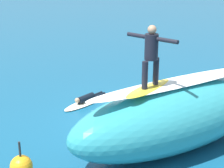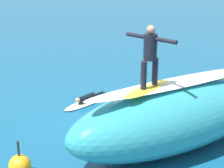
{
  "view_description": "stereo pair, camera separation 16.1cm",
  "coord_description": "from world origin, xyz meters",
  "px_view_note": "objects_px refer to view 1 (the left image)",
  "views": [
    {
      "loc": [
        4.45,
        10.44,
        5.31
      ],
      "look_at": [
        0.65,
        0.06,
        1.48
      ],
      "focal_mm": 57.86,
      "sensor_mm": 36.0,
      "label": 1
    },
    {
      "loc": [
        4.29,
        10.5,
        5.31
      ],
      "look_at": [
        0.65,
        0.06,
        1.48
      ],
      "focal_mm": 57.86,
      "sensor_mm": 36.0,
      "label": 2
    }
  ],
  "objects_px": {
    "surfboard_paddling": "(86,102)",
    "buoy_marker": "(21,166)",
    "surfboard_riding": "(150,88)",
    "surfer_paddling": "(88,98)",
    "surfer_riding": "(151,52)"
  },
  "relations": [
    {
      "from": "surfboard_riding",
      "to": "buoy_marker",
      "type": "height_order",
      "value": "surfboard_riding"
    },
    {
      "from": "surfer_paddling",
      "to": "surfboard_paddling",
      "type": "bearing_deg",
      "value": -0.0
    },
    {
      "from": "surfer_paddling",
      "to": "buoy_marker",
      "type": "height_order",
      "value": "buoy_marker"
    },
    {
      "from": "surfer_riding",
      "to": "surfboard_paddling",
      "type": "bearing_deg",
      "value": -111.25
    },
    {
      "from": "surfboard_riding",
      "to": "buoy_marker",
      "type": "relative_size",
      "value": 2.03
    },
    {
      "from": "surfboard_riding",
      "to": "surfer_paddling",
      "type": "height_order",
      "value": "surfboard_riding"
    },
    {
      "from": "buoy_marker",
      "to": "surfboard_paddling",
      "type": "bearing_deg",
      "value": -124.78
    },
    {
      "from": "surfer_riding",
      "to": "surfboard_paddling",
      "type": "height_order",
      "value": "surfer_riding"
    },
    {
      "from": "surfer_riding",
      "to": "surfboard_paddling",
      "type": "xyz_separation_m",
      "value": [
        0.55,
        -4.41,
        -3.01
      ]
    },
    {
      "from": "surfboard_riding",
      "to": "surfer_paddling",
      "type": "xyz_separation_m",
      "value": [
        0.45,
        -4.47,
        -1.84
      ]
    },
    {
      "from": "surfboard_paddling",
      "to": "buoy_marker",
      "type": "height_order",
      "value": "buoy_marker"
    },
    {
      "from": "buoy_marker",
      "to": "surfboard_riding",
      "type": "bearing_deg",
      "value": 177.25
    },
    {
      "from": "surfboard_riding",
      "to": "surfer_paddling",
      "type": "distance_m",
      "value": 4.86
    },
    {
      "from": "surfer_riding",
      "to": "surfboard_paddling",
      "type": "distance_m",
      "value": 5.37
    },
    {
      "from": "surfboard_riding",
      "to": "surfer_paddling",
      "type": "bearing_deg",
      "value": -112.65
    }
  ]
}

